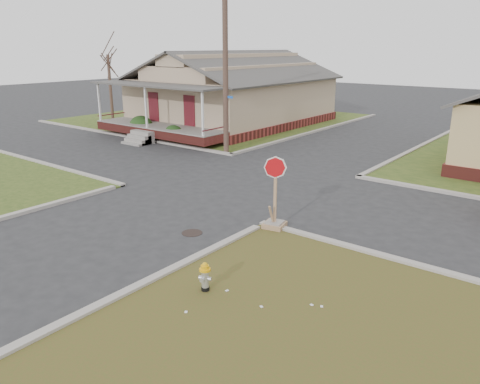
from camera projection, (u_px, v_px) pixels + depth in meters
The scene contains 11 objects.
ground at pixel (156, 214), 16.13m from camera, with size 120.00×120.00×0.00m, color #28282A.
verge_far_left at pixel (214, 118), 37.30m from camera, with size 19.00×19.00×0.05m, color #314719.
curbs at pixel (244, 182), 19.89m from camera, with size 80.00×40.00×0.12m, color #A29B92, non-canonical shape.
manhole at pixel (192, 233), 14.46m from camera, with size 0.64×0.64×0.01m, color black.
corner_house at pixel (233, 93), 33.88m from camera, with size 10.10×15.50×5.30m.
utility_pole at pixel (225, 64), 23.91m from camera, with size 1.80×0.28×9.00m.
tree_far_left at pixel (110, 88), 34.99m from camera, with size 0.22×0.22×4.90m, color #3E2C24.
fire_hydrant at pixel (205, 275), 10.86m from camera, with size 0.27×0.27×0.72m.
stop_sign at pixel (275, 212), 14.64m from camera, with size 0.65×0.64×2.31m.
hedge_left at pixel (141, 126), 29.99m from camera, with size 1.56×1.28×1.19m, color #1C3A15.
hedge_right at pixel (174, 133), 27.86m from camera, with size 1.35×1.11×1.03m, color #1C3A15.
Camera 1 is at (11.64, -10.17, 5.53)m, focal length 35.00 mm.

